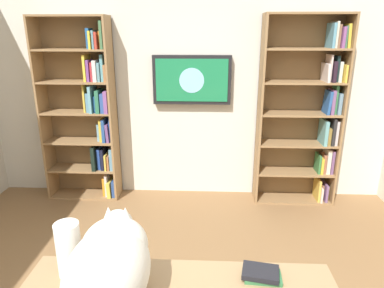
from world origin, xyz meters
TOP-DOWN VIEW (x-y plane):
  - wall_back at (0.00, -2.23)m, footprint 4.52×0.06m
  - bookshelf_left at (-1.28, -2.06)m, footprint 0.85×0.28m
  - bookshelf_right at (1.08, -2.06)m, footprint 0.78×0.28m
  - wall_mounted_tv at (-0.04, -2.15)m, footprint 0.83×0.07m
  - cat at (0.16, 0.41)m, footprint 0.33×0.66m
  - paper_towel_roll at (0.39, 0.27)m, footprint 0.11×0.11m
  - desk_book_stack at (-0.47, 0.26)m, footprint 0.19×0.14m

SIDE VIEW (x-z plane):
  - desk_book_stack at x=-0.47m, z-range 0.76..0.80m
  - paper_towel_roll at x=0.39m, z-range 0.76..1.02m
  - cat at x=0.16m, z-range 0.76..1.10m
  - bookshelf_right at x=1.08m, z-range 0.00..1.97m
  - bookshelf_left at x=-1.28m, z-range 0.01..1.99m
  - wall_mounted_tv at x=-0.04m, z-range 1.06..1.58m
  - wall_back at x=0.00m, z-range 0.00..2.70m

